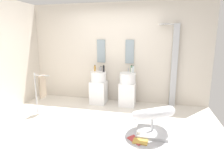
{
  "coord_description": "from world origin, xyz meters",
  "views": [
    {
      "loc": [
        1.01,
        -3.22,
        1.75
      ],
      "look_at": [
        0.15,
        0.55,
        0.95
      ],
      "focal_mm": 29.75,
      "sensor_mm": 36.0,
      "label": 1
    }
  ],
  "objects_px": {
    "towel_rack": "(41,87)",
    "pedestal_sink_left": "(99,87)",
    "pedestal_sink_right": "(127,89)",
    "soap_bottle_grey": "(101,69)",
    "magazine_ochre": "(140,142)",
    "soap_bottle_green": "(132,69)",
    "soap_bottle_clear": "(133,69)",
    "lounge_chair": "(153,116)",
    "soap_bottle_white": "(132,70)",
    "magazine_red": "(136,140)",
    "shower_column": "(174,64)",
    "soap_bottle_amber": "(95,68)",
    "soap_bottle_black": "(104,69)",
    "coffee_mug": "(139,134)"
  },
  "relations": [
    {
      "from": "soap_bottle_amber",
      "to": "magazine_red",
      "type": "bearing_deg",
      "value": -53.17
    },
    {
      "from": "pedestal_sink_left",
      "to": "soap_bottle_grey",
      "type": "bearing_deg",
      "value": 71.25
    },
    {
      "from": "pedestal_sink_left",
      "to": "soap_bottle_grey",
      "type": "distance_m",
      "value": 0.5
    },
    {
      "from": "pedestal_sink_left",
      "to": "towel_rack",
      "type": "height_order",
      "value": "pedestal_sink_left"
    },
    {
      "from": "lounge_chair",
      "to": "soap_bottle_grey",
      "type": "relative_size",
      "value": 8.15
    },
    {
      "from": "pedestal_sink_right",
      "to": "soap_bottle_green",
      "type": "distance_m",
      "value": 0.53
    },
    {
      "from": "pedestal_sink_left",
      "to": "lounge_chair",
      "type": "bearing_deg",
      "value": -43.12
    },
    {
      "from": "soap_bottle_grey",
      "to": "soap_bottle_clear",
      "type": "height_order",
      "value": "soap_bottle_clear"
    },
    {
      "from": "magazine_ochre",
      "to": "soap_bottle_green",
      "type": "xyz_separation_m",
      "value": [
        -0.38,
        1.77,
        0.92
      ]
    },
    {
      "from": "shower_column",
      "to": "magazine_red",
      "type": "bearing_deg",
      "value": -110.97
    },
    {
      "from": "towel_rack",
      "to": "pedestal_sink_left",
      "type": "bearing_deg",
      "value": 42.7
    },
    {
      "from": "pedestal_sink_left",
      "to": "shower_column",
      "type": "xyz_separation_m",
      "value": [
        1.87,
        0.24,
        0.65
      ]
    },
    {
      "from": "shower_column",
      "to": "towel_rack",
      "type": "distance_m",
      "value": 3.18
    },
    {
      "from": "magazine_ochre",
      "to": "soap_bottle_green",
      "type": "distance_m",
      "value": 2.03
    },
    {
      "from": "soap_bottle_clear",
      "to": "lounge_chair",
      "type": "bearing_deg",
      "value": -69.52
    },
    {
      "from": "shower_column",
      "to": "magazine_red",
      "type": "distance_m",
      "value": 2.26
    },
    {
      "from": "coffee_mug",
      "to": "soap_bottle_black",
      "type": "height_order",
      "value": "soap_bottle_black"
    },
    {
      "from": "lounge_chair",
      "to": "soap_bottle_white",
      "type": "height_order",
      "value": "soap_bottle_white"
    },
    {
      "from": "pedestal_sink_right",
      "to": "shower_column",
      "type": "distance_m",
      "value": 1.3
    },
    {
      "from": "coffee_mug",
      "to": "soap_bottle_black",
      "type": "xyz_separation_m",
      "value": [
        -1.05,
        1.49,
        0.87
      ]
    },
    {
      "from": "shower_column",
      "to": "soap_bottle_amber",
      "type": "xyz_separation_m",
      "value": [
        -1.98,
        -0.17,
        -0.15
      ]
    },
    {
      "from": "soap_bottle_black",
      "to": "soap_bottle_white",
      "type": "bearing_deg",
      "value": 6.83
    },
    {
      "from": "soap_bottle_amber",
      "to": "soap_bottle_white",
      "type": "height_order",
      "value": "soap_bottle_amber"
    },
    {
      "from": "soap_bottle_clear",
      "to": "soap_bottle_white",
      "type": "bearing_deg",
      "value": 149.48
    },
    {
      "from": "soap_bottle_green",
      "to": "soap_bottle_clear",
      "type": "height_order",
      "value": "soap_bottle_green"
    },
    {
      "from": "magazine_ochre",
      "to": "magazine_red",
      "type": "bearing_deg",
      "value": 160.27
    },
    {
      "from": "magazine_red",
      "to": "soap_bottle_green",
      "type": "relative_size",
      "value": 1.55
    },
    {
      "from": "soap_bottle_amber",
      "to": "soap_bottle_clear",
      "type": "bearing_deg",
      "value": -0.14
    },
    {
      "from": "magazine_ochre",
      "to": "soap_bottle_green",
      "type": "bearing_deg",
      "value": 106.8
    },
    {
      "from": "lounge_chair",
      "to": "soap_bottle_white",
      "type": "distance_m",
      "value": 1.62
    },
    {
      "from": "soap_bottle_green",
      "to": "soap_bottle_clear",
      "type": "bearing_deg",
      "value": -43.81
    },
    {
      "from": "soap_bottle_clear",
      "to": "magazine_ochre",
      "type": "bearing_deg",
      "value": -78.98
    },
    {
      "from": "pedestal_sink_right",
      "to": "coffee_mug",
      "type": "bearing_deg",
      "value": -74.17
    },
    {
      "from": "soap_bottle_green",
      "to": "soap_bottle_grey",
      "type": "distance_m",
      "value": 0.81
    },
    {
      "from": "pedestal_sink_right",
      "to": "pedestal_sink_left",
      "type": "bearing_deg",
      "value": 180.0
    },
    {
      "from": "towel_rack",
      "to": "soap_bottle_clear",
      "type": "relative_size",
      "value": 5.14
    },
    {
      "from": "lounge_chair",
      "to": "coffee_mug",
      "type": "xyz_separation_m",
      "value": [
        -0.22,
        -0.16,
        -0.29
      ]
    },
    {
      "from": "pedestal_sink_right",
      "to": "soap_bottle_black",
      "type": "height_order",
      "value": "soap_bottle_black"
    },
    {
      "from": "shower_column",
      "to": "pedestal_sink_left",
      "type": "bearing_deg",
      "value": -172.8
    },
    {
      "from": "soap_bottle_black",
      "to": "soap_bottle_clear",
      "type": "bearing_deg",
      "value": 4.91
    },
    {
      "from": "pedestal_sink_left",
      "to": "towel_rack",
      "type": "xyz_separation_m",
      "value": [
        -1.04,
        -0.96,
        0.2
      ]
    },
    {
      "from": "soap_bottle_green",
      "to": "soap_bottle_black",
      "type": "relative_size",
      "value": 1.06
    },
    {
      "from": "lounge_chair",
      "to": "soap_bottle_black",
      "type": "distance_m",
      "value": 1.93
    },
    {
      "from": "coffee_mug",
      "to": "soap_bottle_white",
      "type": "xyz_separation_m",
      "value": [
        -0.33,
        1.58,
        0.85
      ]
    },
    {
      "from": "soap_bottle_grey",
      "to": "soap_bottle_green",
      "type": "bearing_deg",
      "value": -0.71
    },
    {
      "from": "pedestal_sink_right",
      "to": "soap_bottle_grey",
      "type": "xyz_separation_m",
      "value": [
        -0.73,
        0.12,
        0.48
      ]
    },
    {
      "from": "soap_bottle_amber",
      "to": "soap_bottle_white",
      "type": "xyz_separation_m",
      "value": [
        0.97,
        0.02,
        -0.01
      ]
    },
    {
      "from": "magazine_ochre",
      "to": "magazine_red",
      "type": "distance_m",
      "value": 0.08
    },
    {
      "from": "soap_bottle_white",
      "to": "lounge_chair",
      "type": "bearing_deg",
      "value": -68.53
    },
    {
      "from": "shower_column",
      "to": "soap_bottle_black",
      "type": "bearing_deg",
      "value": -172.22
    }
  ]
}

